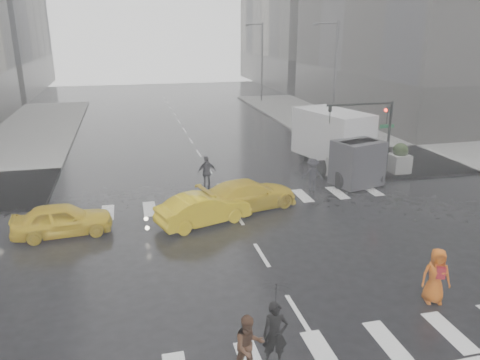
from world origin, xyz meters
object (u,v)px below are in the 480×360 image
object	(u,v)px
pedestrian_orange	(436,276)
taxi_mid	(203,209)
pedestrian_brown	(249,346)
taxi_front	(62,219)
traffic_signal_pole	(374,124)
box_truck	(339,142)

from	to	relation	value
pedestrian_orange	taxi_mid	distance (m)	10.16
pedestrian_brown	pedestrian_orange	bearing A→B (deg)	7.27
pedestrian_brown	taxi_front	distance (m)	11.58
traffic_signal_pole	box_truck	bearing A→B (deg)	138.21
box_truck	taxi_front	bearing A→B (deg)	-175.72
pedestrian_brown	taxi_mid	bearing A→B (deg)	79.00
traffic_signal_pole	pedestrian_brown	distance (m)	18.31
taxi_mid	box_truck	world-z (taller)	box_truck
traffic_signal_pole	pedestrian_orange	size ratio (longest dim) A/B	2.41
pedestrian_brown	box_truck	xyz separation A→B (m)	(9.68, 15.66, 1.09)
pedestrian_brown	traffic_signal_pole	bearing A→B (deg)	43.75
traffic_signal_pole	taxi_mid	bearing A→B (deg)	-157.58
taxi_mid	box_truck	bearing A→B (deg)	-76.87
pedestrian_orange	taxi_front	bearing A→B (deg)	162.35
pedestrian_brown	pedestrian_orange	world-z (taller)	pedestrian_orange
pedestrian_brown	box_truck	size ratio (longest dim) A/B	0.25
box_truck	pedestrian_orange	bearing A→B (deg)	-117.79
pedestrian_brown	taxi_mid	world-z (taller)	pedestrian_brown
pedestrian_orange	taxi_front	xyz separation A→B (m)	(-12.26, 8.29, -0.24)
pedestrian_brown	taxi_front	bearing A→B (deg)	110.55
traffic_signal_pole	taxi_front	world-z (taller)	traffic_signal_pole
taxi_front	box_truck	size ratio (longest dim) A/B	0.60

